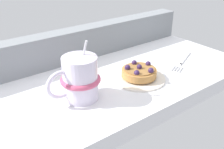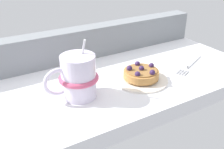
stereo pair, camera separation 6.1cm
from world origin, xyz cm
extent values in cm
cube|color=white|center=(0.00, 0.00, -1.97)|extent=(81.04, 37.00, 3.94)
cube|color=gray|center=(0.00, 15.78, 4.62)|extent=(79.42, 5.44, 9.23)
cylinder|color=silver|center=(6.57, -5.37, 0.48)|extent=(13.62, 13.62, 0.95)
cylinder|color=silver|center=(6.57, -5.37, 0.24)|extent=(7.49, 7.49, 0.48)
cylinder|color=#B77F42|center=(6.57, -5.37, 1.86)|extent=(8.93, 8.93, 1.82)
cylinder|color=olive|center=(6.57, -5.37, 2.92)|extent=(7.86, 7.86, 0.30)
sphere|color=#331E47|center=(6.57, -5.37, 3.46)|extent=(1.34, 1.34, 1.34)
sphere|color=#331E47|center=(9.89, -5.13, 3.33)|extent=(1.38, 1.38, 1.38)
sphere|color=#331E47|center=(7.39, -2.49, 3.34)|extent=(1.40, 1.40, 1.40)
sphere|color=#331E47|center=(3.95, -3.84, 3.48)|extent=(1.43, 1.43, 1.43)
sphere|color=#331E47|center=(3.99, -7.28, 3.33)|extent=(1.38, 1.38, 1.38)
sphere|color=#331E47|center=(7.37, -8.68, 3.51)|extent=(1.41, 1.41, 1.41)
cylinder|color=silver|center=(-9.94, -4.31, 5.00)|extent=(7.72, 7.72, 10.00)
torus|color=#C64C70|center=(-9.94, -4.31, 4.70)|extent=(8.96, 8.96, 1.20)
torus|color=silver|center=(-14.78, -4.31, 5.00)|extent=(6.50, 0.90, 6.50)
cylinder|color=silver|center=(-8.39, -3.73, 10.44)|extent=(1.03, 2.46, 6.04)
cube|color=#B7B7BC|center=(26.74, -4.07, 0.30)|extent=(9.75, 4.83, 0.60)
cube|color=#B7B7BC|center=(22.00, -6.17, 0.30)|extent=(1.32, 1.00, 0.60)
cube|color=#B7B7BC|center=(18.36, -6.58, 0.30)|extent=(3.30, 1.64, 0.60)
cube|color=#B7B7BC|center=(18.65, -7.25, 0.30)|extent=(3.30, 1.64, 0.60)
cube|color=#B7B7BC|center=(18.95, -7.92, 0.30)|extent=(3.30, 1.64, 0.60)
cube|color=#B7B7BC|center=(19.25, -8.59, 0.30)|extent=(3.30, 1.64, 0.60)
camera|label=1|loc=(-34.57, -48.57, 31.65)|focal=41.70mm
camera|label=2|loc=(-29.46, -51.98, 31.65)|focal=41.70mm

